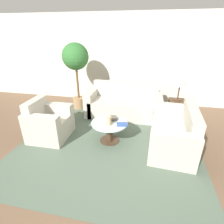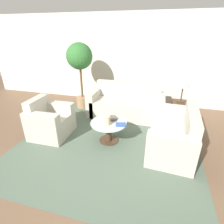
{
  "view_description": "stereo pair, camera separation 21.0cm",
  "coord_description": "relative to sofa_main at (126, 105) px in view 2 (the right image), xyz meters",
  "views": [
    {
      "loc": [
        0.68,
        -2.44,
        2.08
      ],
      "look_at": [
        0.0,
        0.81,
        0.55
      ],
      "focal_mm": 28.0,
      "sensor_mm": 36.0,
      "label": 1
    },
    {
      "loc": [
        0.88,
        -2.39,
        2.08
      ],
      "look_at": [
        0.0,
        0.81,
        0.55
      ],
      "focal_mm": 28.0,
      "sensor_mm": 36.0,
      "label": 2
    }
  ],
  "objects": [
    {
      "name": "ground_plane",
      "position": [
        -0.1,
        -1.88,
        -0.29
      ],
      "size": [
        14.0,
        14.0,
        0.0
      ],
      "primitive_type": "plane",
      "color": "brown"
    },
    {
      "name": "wall_back",
      "position": [
        -0.1,
        1.07,
        1.01
      ],
      "size": [
        10.0,
        0.06,
        2.6
      ],
      "color": "beige",
      "rests_on": "ground_plane"
    },
    {
      "name": "rug",
      "position": [
        -0.1,
        -1.32,
        -0.29
      ],
      "size": [
        3.53,
        3.48,
        0.01
      ],
      "color": "#4C5B4C",
      "rests_on": "ground_plane"
    },
    {
      "name": "sofa_main",
      "position": [
        0.0,
        0.0,
        0.0
      ],
      "size": [
        1.94,
        0.82,
        0.86
      ],
      "color": "#B2AD9E",
      "rests_on": "ground_plane"
    },
    {
      "name": "armchair",
      "position": [
        -1.42,
        -1.41,
        0.01
      ],
      "size": [
        0.76,
        0.83,
        0.83
      ],
      "rotation": [
        0.0,
        0.0,
        1.58
      ],
      "color": "#B2AD9E",
      "rests_on": "ground_plane"
    },
    {
      "name": "loveseat",
      "position": [
        1.19,
        -1.24,
        0.0
      ],
      "size": [
        0.87,
        1.5,
        0.84
      ],
      "rotation": [
        0.0,
        0.0,
        -1.64
      ],
      "color": "#B2AD9E",
      "rests_on": "ground_plane"
    },
    {
      "name": "coffee_table",
      "position": [
        -0.1,
        -1.32,
        -0.01
      ],
      "size": [
        0.73,
        0.73,
        0.43
      ],
      "color": "#422D1E",
      "rests_on": "ground_plane"
    },
    {
      "name": "side_table",
      "position": [
        1.34,
        -0.05,
        -0.02
      ],
      "size": [
        0.38,
        0.38,
        0.55
      ],
      "color": "#422D1E",
      "rests_on": "ground_plane"
    },
    {
      "name": "table_lamp",
      "position": [
        1.34,
        -0.05,
        0.71
      ],
      "size": [
        0.29,
        0.29,
        0.6
      ],
      "color": "#422D1E",
      "rests_on": "side_table"
    },
    {
      "name": "potted_plant",
      "position": [
        -1.37,
        0.22,
        1.05
      ],
      "size": [
        0.71,
        0.71,
        1.84
      ],
      "color": "#93704C",
      "rests_on": "ground_plane"
    },
    {
      "name": "vase",
      "position": [
        -0.09,
        -1.41,
        0.23
      ],
      "size": [
        0.09,
        0.09,
        0.18
      ],
      "color": "tan",
      "rests_on": "coffee_table"
    },
    {
      "name": "bowl",
      "position": [
        -0.06,
        -1.18,
        0.17
      ],
      "size": [
        0.19,
        0.19,
        0.06
      ],
      "color": "brown",
      "rests_on": "coffee_table"
    },
    {
      "name": "book_stack",
      "position": [
        0.16,
        -1.37,
        0.16
      ],
      "size": [
        0.23,
        0.17,
        0.04
      ],
      "rotation": [
        0.0,
        0.0,
        0.24
      ],
      "color": "#334C8C",
      "rests_on": "coffee_table"
    }
  ]
}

